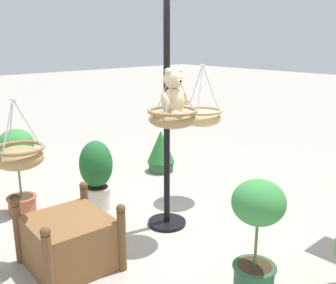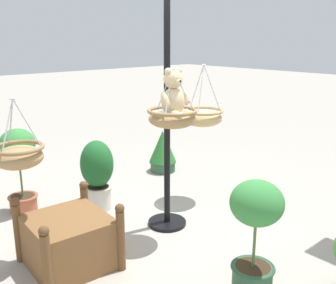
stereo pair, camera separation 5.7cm
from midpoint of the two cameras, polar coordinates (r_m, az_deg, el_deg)
The scene contains 11 objects.
ground_plane at distance 4.56m, azimuth -0.01°, elevation -12.59°, with size 40.00×40.00×0.00m, color #A8A093.
display_pole_central at distance 4.38m, azimuth 0.24°, elevation -2.15°, with size 0.44×0.44×2.59m.
hanging_basket_with_teddy at distance 3.97m, azimuth 1.05°, elevation 3.61°, with size 0.51×0.51×0.60m.
teddy_bear at distance 3.92m, azimuth 1.30°, elevation 6.64°, with size 0.34×0.31×0.50m.
hanging_basket_left_high at distance 5.07m, azimuth 5.35°, elevation 3.66°, with size 0.53×0.53×0.79m.
hanging_basket_right_low at distance 3.75m, azimuth -20.46°, elevation -1.86°, with size 0.46×0.46×0.64m.
wooden_planter_box at distance 3.92m, azimuth -13.78°, elevation -13.58°, with size 0.84×0.86×0.66m.
potted_plant_flowering_red at distance 3.30m, azimuth 13.01°, elevation -12.57°, with size 0.43×0.43×1.04m.
potted_plant_tall_leafy at distance 5.09m, azimuth -20.46°, elevation -2.76°, with size 0.42×0.42×1.06m.
potted_plant_bushy_green at distance 6.32m, azimuth -0.51°, elevation -1.33°, with size 0.44×0.44×0.68m.
potted_plant_small_succulent at distance 4.98m, azimuth -9.90°, elevation -4.39°, with size 0.41×0.41×0.89m.
Camera 2 is at (2.67, 3.04, 2.11)m, focal length 42.01 mm.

